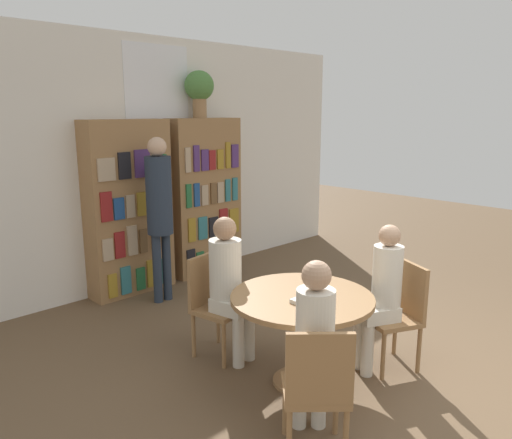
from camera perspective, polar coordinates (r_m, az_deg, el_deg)
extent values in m
plane|color=brown|center=(4.33, 21.75, -18.09)|extent=(16.00, 16.00, 0.00)
cube|color=silver|center=(6.37, -11.04, 6.46)|extent=(6.40, 0.06, 3.00)
cube|color=white|center=(6.31, -11.19, 14.14)|extent=(0.90, 0.01, 1.10)
cube|color=olive|center=(5.98, -14.33, 1.25)|extent=(1.01, 0.32, 2.03)
cube|color=olive|center=(5.89, -16.05, -7.30)|extent=(0.11, 0.02, 0.28)
cube|color=#2D707A|center=(5.95, -14.64, -6.74)|extent=(0.13, 0.02, 0.32)
cube|color=#236638|center=(6.06, -13.03, -6.61)|extent=(0.11, 0.02, 0.27)
cube|color=olive|center=(6.13, -11.73, -6.01)|extent=(0.14, 0.02, 0.33)
cube|color=#2D707A|center=(6.23, -10.29, -5.73)|extent=(0.11, 0.02, 0.32)
cube|color=tan|center=(5.75, -16.58, -3.34)|extent=(0.12, 0.02, 0.25)
cube|color=maroon|center=(5.81, -15.30, -2.83)|extent=(0.12, 0.02, 0.30)
cube|color=tan|center=(5.88, -13.96, -2.34)|extent=(0.12, 0.02, 0.35)
cube|color=brown|center=(5.96, -12.74, -2.41)|extent=(0.10, 0.02, 0.28)
cube|color=tan|center=(6.04, -11.47, -2.07)|extent=(0.09, 0.02, 0.30)
cube|color=olive|center=(6.12, -10.23, -1.84)|extent=(0.10, 0.02, 0.29)
cube|color=maroon|center=(5.65, -16.72, 1.40)|extent=(0.13, 0.02, 0.33)
cube|color=navy|center=(5.72, -15.39, 1.20)|extent=(0.13, 0.02, 0.24)
cube|color=tan|center=(5.79, -14.16, 1.47)|extent=(0.11, 0.02, 0.26)
cube|color=olive|center=(5.87, -12.86, 1.75)|extent=(0.13, 0.02, 0.27)
cube|color=tan|center=(5.94, -11.67, 2.27)|extent=(0.09, 0.02, 0.34)
cube|color=#236638|center=(6.03, -10.49, 2.10)|extent=(0.12, 0.02, 0.27)
cube|color=tan|center=(5.60, -16.74, 5.48)|extent=(0.20, 0.02, 0.25)
cube|color=black|center=(5.70, -14.80, 5.96)|extent=(0.15, 0.02, 0.30)
cube|color=#4C2D6B|center=(5.82, -12.86, 6.27)|extent=(0.20, 0.02, 0.31)
cube|color=#236638|center=(5.95, -10.94, 6.14)|extent=(0.18, 0.02, 0.24)
cube|color=olive|center=(6.61, -5.88, 2.61)|extent=(1.01, 0.32, 2.03)
cube|color=black|center=(6.44, -7.42, -4.90)|extent=(0.13, 0.02, 0.34)
cube|color=#236638|center=(6.53, -6.38, -4.89)|extent=(0.12, 0.02, 0.28)
cube|color=tan|center=(6.63, -5.31, -4.75)|extent=(0.11, 0.02, 0.25)
cube|color=brown|center=(6.71, -4.36, -4.15)|extent=(0.11, 0.02, 0.33)
cube|color=#4C2D6B|center=(6.81, -3.35, -3.89)|extent=(0.13, 0.02, 0.34)
cube|color=navy|center=(6.92, -2.35, -3.96)|extent=(0.09, 0.02, 0.25)
cube|color=olive|center=(6.34, -7.34, -1.20)|extent=(0.11, 0.02, 0.30)
cube|color=#2D707A|center=(6.45, -6.10, -0.99)|extent=(0.14, 0.02, 0.29)
cube|color=black|center=(6.56, -4.88, -0.86)|extent=(0.15, 0.02, 0.26)
cube|color=maroon|center=(6.66, -3.73, -0.25)|extent=(0.13, 0.02, 0.35)
cube|color=olive|center=(6.78, -2.54, -0.11)|extent=(0.16, 0.02, 0.33)
cube|color=#236638|center=(6.23, -7.69, 2.67)|extent=(0.08, 0.02, 0.30)
cube|color=navy|center=(6.31, -6.78, 2.80)|extent=(0.08, 0.02, 0.29)
cube|color=tan|center=(6.39, -5.88, 2.78)|extent=(0.10, 0.02, 0.26)
cube|color=brown|center=(6.48, -4.88, 2.99)|extent=(0.09, 0.02, 0.27)
cube|color=tan|center=(6.55, -4.08, 3.11)|extent=(0.10, 0.02, 0.27)
cube|color=#2D707A|center=(6.63, -3.24, 3.35)|extent=(0.08, 0.02, 0.30)
cube|color=#2D707A|center=(6.72, -2.42, 3.51)|extent=(0.08, 0.02, 0.31)
cube|color=tan|center=(6.18, -7.81, 6.75)|extent=(0.08, 0.02, 0.30)
cube|color=#4C2D6B|center=(6.25, -6.83, 6.94)|extent=(0.09, 0.02, 0.32)
cube|color=#4C2D6B|center=(6.34, -5.86, 6.77)|extent=(0.11, 0.02, 0.27)
cube|color=maroon|center=(6.41, -5.04, 6.78)|extent=(0.10, 0.02, 0.25)
cube|color=olive|center=(6.50, -4.11, 6.88)|extent=(0.10, 0.02, 0.25)
cube|color=olive|center=(6.58, -3.22, 7.35)|extent=(0.07, 0.02, 0.34)
cube|color=#4C2D6B|center=(6.67, -2.43, 7.27)|extent=(0.12, 0.02, 0.30)
cylinder|color=#997047|center=(6.49, -6.45, 12.55)|extent=(0.18, 0.18, 0.25)
sphere|color=#4C7F3D|center=(6.49, -6.51, 14.96)|extent=(0.37, 0.37, 0.37)
cylinder|color=olive|center=(4.21, 5.09, -17.88)|extent=(0.44, 0.44, 0.03)
cylinder|color=olive|center=(4.04, 5.18, -13.61)|extent=(0.12, 0.12, 0.67)
cylinder|color=olive|center=(3.90, 5.28, -8.94)|extent=(1.11, 1.11, 0.04)
cube|color=olive|center=(3.30, 6.73, -18.81)|extent=(0.57, 0.57, 0.04)
cube|color=olive|center=(3.03, 7.31, -16.60)|extent=(0.31, 0.30, 0.45)
cylinder|color=olive|center=(3.55, 3.35, -20.57)|extent=(0.04, 0.04, 0.41)
cylinder|color=olive|center=(3.59, 9.13, -20.33)|extent=(0.04, 0.04, 0.41)
cylinder|color=olive|center=(3.31, 10.21, -23.47)|extent=(0.04, 0.04, 0.41)
cube|color=olive|center=(4.44, -4.08, -10.24)|extent=(0.46, 0.46, 0.04)
cube|color=olive|center=(4.46, -5.93, -6.79)|extent=(0.40, 0.11, 0.45)
cylinder|color=olive|center=(4.56, -0.95, -12.65)|extent=(0.04, 0.04, 0.41)
cylinder|color=olive|center=(4.32, -3.70, -14.19)|extent=(0.04, 0.04, 0.41)
cylinder|color=olive|center=(4.75, -4.33, -11.62)|extent=(0.04, 0.04, 0.41)
cylinder|color=olive|center=(4.52, -7.15, -13.00)|extent=(0.04, 0.04, 0.41)
cube|color=olive|center=(4.39, 15.16, -10.96)|extent=(0.53, 0.53, 0.04)
cube|color=olive|center=(4.40, 17.31, -7.61)|extent=(0.21, 0.38, 0.45)
cylinder|color=olive|center=(4.27, 14.33, -14.92)|extent=(0.04, 0.04, 0.41)
cylinder|color=olive|center=(4.52, 11.93, -13.15)|extent=(0.04, 0.04, 0.41)
cylinder|color=olive|center=(4.45, 18.12, -13.98)|extent=(0.04, 0.04, 0.41)
cylinder|color=olive|center=(4.69, 15.59, -12.37)|extent=(0.04, 0.04, 0.41)
cube|color=beige|center=(4.33, -2.64, -9.69)|extent=(0.33, 0.36, 0.12)
cylinder|color=beige|center=(4.27, -3.53, -5.59)|extent=(0.28, 0.28, 0.50)
sphere|color=#A37A5B|center=(4.18, -3.59, -1.03)|extent=(0.20, 0.20, 0.20)
cylinder|color=beige|center=(4.44, -0.81, -13.10)|extent=(0.10, 0.10, 0.45)
cylinder|color=beige|center=(4.33, -2.03, -13.80)|extent=(0.10, 0.10, 0.45)
cube|color=silver|center=(4.28, 13.64, -10.29)|extent=(0.39, 0.36, 0.12)
cylinder|color=silver|center=(4.22, 14.78, -6.22)|extent=(0.24, 0.24, 0.50)
sphere|color=tan|center=(4.13, 15.03, -1.77)|extent=(0.17, 0.17, 0.17)
cylinder|color=silver|center=(4.30, 12.62, -14.33)|extent=(0.10, 0.10, 0.45)
cylinder|color=silver|center=(4.40, 11.70, -13.64)|extent=(0.10, 0.10, 0.45)
cube|color=silver|center=(3.38, 6.45, -16.43)|extent=(0.40, 0.40, 0.12)
cylinder|color=silver|center=(3.17, 6.77, -12.21)|extent=(0.24, 0.24, 0.50)
sphere|color=tan|center=(3.05, 6.93, -6.36)|extent=(0.18, 0.18, 0.18)
cylinder|color=silver|center=(3.62, 4.98, -19.55)|extent=(0.10, 0.10, 0.45)
cylinder|color=silver|center=(3.63, 7.21, -19.46)|extent=(0.10, 0.10, 0.45)
cylinder|color=#232D3D|center=(5.72, -11.22, -5.52)|extent=(0.10, 0.10, 0.79)
cylinder|color=#232D3D|center=(5.79, -10.16, -5.27)|extent=(0.10, 0.10, 0.79)
cylinder|color=#232D3D|center=(5.57, -11.02, 2.71)|extent=(0.28, 0.28, 0.86)
sphere|color=tan|center=(5.50, -11.25, 8.17)|extent=(0.21, 0.21, 0.21)
cylinder|color=#232D3D|center=(5.80, -11.86, 5.19)|extent=(0.07, 0.30, 0.07)
cube|color=silver|center=(3.78, 6.09, -9.14)|extent=(0.24, 0.18, 0.03)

